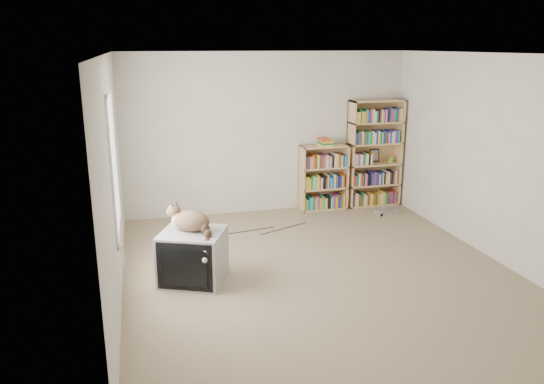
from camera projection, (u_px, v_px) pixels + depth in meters
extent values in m
cube|color=gray|center=(318.00, 271.00, 6.29)|extent=(4.50, 5.00, 0.01)
cube|color=silver|center=(268.00, 134.00, 8.28)|extent=(4.50, 0.02, 2.50)
cube|color=silver|center=(444.00, 249.00, 3.62)|extent=(4.50, 0.02, 2.50)
cube|color=silver|center=(113.00, 181.00, 5.41)|extent=(0.02, 5.00, 2.50)
cube|color=silver|center=(495.00, 158.00, 6.49)|extent=(0.02, 5.00, 2.50)
cube|color=white|center=(324.00, 54.00, 5.61)|extent=(4.50, 5.00, 0.02)
cube|color=white|center=(114.00, 162.00, 5.56)|extent=(0.02, 1.22, 1.52)
cube|color=#939496|center=(193.00, 257.00, 5.95)|extent=(0.87, 0.83, 0.59)
cube|color=black|center=(185.00, 267.00, 5.67)|extent=(0.58, 0.28, 0.54)
cube|color=black|center=(184.00, 269.00, 5.66)|extent=(0.46, 0.21, 0.41)
cube|color=black|center=(197.00, 253.00, 6.08)|extent=(0.51, 0.47, 0.35)
ellipsoid|color=#332015|center=(191.00, 221.00, 5.88)|extent=(0.51, 0.47, 0.24)
ellipsoid|color=#332015|center=(200.00, 223.00, 5.85)|extent=(0.28, 0.28, 0.17)
ellipsoid|color=tan|center=(179.00, 221.00, 5.91)|extent=(0.23, 0.23, 0.19)
ellipsoid|color=#332015|center=(174.00, 211.00, 5.91)|extent=(0.20, 0.20, 0.14)
sphere|color=beige|center=(169.00, 212.00, 5.93)|extent=(0.08, 0.08, 0.06)
cone|color=black|center=(172.00, 206.00, 5.86)|extent=(0.08, 0.09, 0.07)
cone|color=black|center=(176.00, 204.00, 5.93)|extent=(0.08, 0.09, 0.07)
cube|color=tan|center=(350.00, 155.00, 8.56)|extent=(0.02, 0.30, 1.74)
cube|color=tan|center=(398.00, 152.00, 8.76)|extent=(0.03, 0.30, 1.74)
cube|color=tan|center=(371.00, 152.00, 8.79)|extent=(0.87, 0.03, 1.74)
cube|color=tan|center=(377.00, 101.00, 8.43)|extent=(0.87, 0.30, 0.02)
cube|color=tan|center=(372.00, 204.00, 8.89)|extent=(0.87, 0.30, 0.03)
cube|color=tan|center=(373.00, 184.00, 8.80)|extent=(0.87, 0.30, 0.03)
cube|color=tan|center=(374.00, 164.00, 8.70)|extent=(0.87, 0.30, 0.02)
cube|color=tan|center=(375.00, 143.00, 8.61)|extent=(0.87, 0.30, 0.02)
cube|color=tan|center=(376.00, 122.00, 8.52)|extent=(0.87, 0.30, 0.02)
cube|color=#C03F19|center=(372.00, 198.00, 8.86)|extent=(0.79, 0.24, 0.19)
cube|color=#18299C|center=(373.00, 178.00, 8.77)|extent=(0.79, 0.24, 0.19)
cube|color=#136D34|center=(374.00, 158.00, 8.68)|extent=(0.79, 0.24, 0.19)
cube|color=beige|center=(375.00, 137.00, 8.58)|extent=(0.79, 0.24, 0.19)
cube|color=black|center=(377.00, 116.00, 8.49)|extent=(0.79, 0.24, 0.19)
cube|color=tan|center=(302.00, 179.00, 8.45)|extent=(0.02, 0.30, 1.05)
cube|color=tan|center=(345.00, 176.00, 8.63)|extent=(0.02, 0.30, 1.05)
cube|color=tan|center=(321.00, 176.00, 8.67)|extent=(0.76, 0.03, 1.05)
cube|color=tan|center=(324.00, 146.00, 8.41)|extent=(0.76, 0.30, 0.02)
cube|color=tan|center=(323.00, 208.00, 8.68)|extent=(0.76, 0.30, 0.03)
cube|color=tan|center=(323.00, 188.00, 8.59)|extent=(0.76, 0.30, 0.03)
cube|color=tan|center=(324.00, 167.00, 8.50)|extent=(0.76, 0.30, 0.02)
cube|color=#C03F19|center=(323.00, 201.00, 8.65)|extent=(0.68, 0.24, 0.19)
cube|color=#18299C|center=(324.00, 181.00, 8.56)|extent=(0.68, 0.24, 0.19)
cube|color=#136D34|center=(324.00, 161.00, 8.47)|extent=(0.68, 0.24, 0.19)
cube|color=#C03F19|center=(325.00, 142.00, 8.36)|extent=(0.21, 0.28, 0.12)
cylinder|color=#639B2C|center=(390.00, 160.00, 8.76)|extent=(0.08, 0.08, 0.09)
cube|color=black|center=(374.00, 155.00, 8.78)|extent=(0.16, 0.05, 0.22)
cube|color=#BAB9BF|center=(386.00, 211.00, 8.40)|extent=(0.39, 0.33, 0.08)
cube|color=silver|center=(122.00, 250.00, 6.09)|extent=(0.01, 0.08, 0.13)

